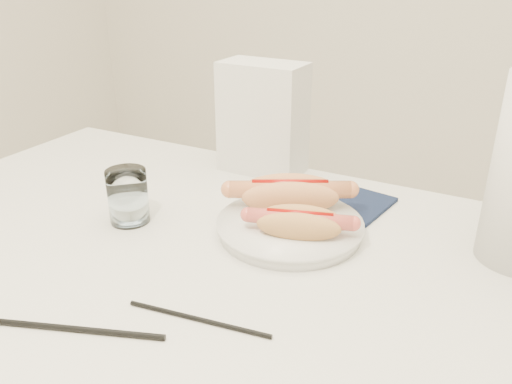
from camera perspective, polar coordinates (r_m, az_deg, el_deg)
The scene contains 9 objects.
table at distance 0.81m, azimuth -6.59°, elevation -10.67°, with size 1.20×0.80×0.75m.
plate at distance 0.83m, azimuth 3.72°, elevation -4.00°, with size 0.22×0.22×0.02m, color white.
hotdog_left at distance 0.86m, azimuth 3.72°, elevation -0.23°, with size 0.19×0.14×0.05m.
hotdog_right at distance 0.78m, azimuth 4.80°, elevation -3.40°, with size 0.16×0.10×0.04m.
water_glass at distance 0.87m, azimuth -13.88°, elevation -0.45°, with size 0.07×0.07×0.09m, color white.
chopstick_near at distance 0.67m, azimuth -20.01°, elevation -13.86°, with size 0.01×0.01×0.24m, color black.
chopstick_far at distance 0.65m, azimuth -6.35°, elevation -13.69°, with size 0.01×0.01×0.19m, color black.
napkin_box at distance 1.04m, azimuth 0.76°, elevation 8.08°, with size 0.16×0.09×0.22m, color silver.
navy_napkin at distance 0.94m, azimuth 10.22°, elevation -1.14°, with size 0.13×0.13×0.01m, color #101A35.
Camera 1 is at (0.39, -0.54, 1.15)m, focal length 36.46 mm.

